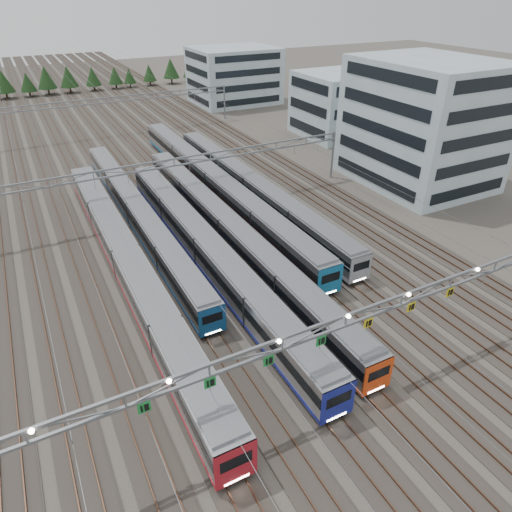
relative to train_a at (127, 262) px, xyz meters
name	(u,v)px	position (x,y,z in m)	size (l,w,h in m)	color
ground	(337,388)	(11.25, -24.55, -2.29)	(400.00, 400.00, 0.00)	#47423A
track_bed	(98,112)	(11.25, 75.45, -0.80)	(54.00, 260.00, 5.42)	#2D2823
train_a	(127,262)	(0.00, 0.00, 0.00)	(3.13, 57.26, 4.08)	black
train_b	(137,212)	(4.50, 12.71, -0.23)	(2.79, 53.44, 3.63)	black
train_c	(207,250)	(9.00, -1.52, -0.03)	(3.09, 51.99, 4.03)	black
train_d	(229,230)	(13.50, 1.91, -0.13)	(2.93, 57.36, 3.82)	black
train_e	(214,183)	(18.00, 17.20, 0.01)	(3.14, 62.20, 4.10)	black
train_f	(252,187)	(22.50, 13.17, -0.11)	(2.96, 53.12, 3.86)	black
gantry_near	(346,324)	(11.20, -24.67, 4.79)	(56.36, 0.61, 8.08)	gray
gantry_mid	(175,168)	(11.25, 15.45, 4.09)	(56.36, 0.36, 8.00)	gray
gantry_far	(107,104)	(11.25, 60.45, 4.09)	(56.36, 0.36, 8.00)	gray
depot_bldg_south	(423,124)	(50.94, 7.74, 7.45)	(18.00, 22.00, 19.48)	#9CB0BA
depot_bldg_mid	(335,105)	(54.89, 36.66, 4.22)	(14.00, 16.00, 13.02)	#9CB0BA
depot_bldg_north	(234,75)	(49.32, 76.10, 4.87)	(22.00, 18.00, 14.33)	#9CB0BA
treeline	(91,77)	(16.65, 110.64, 1.94)	(106.40, 5.60, 7.02)	#332114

